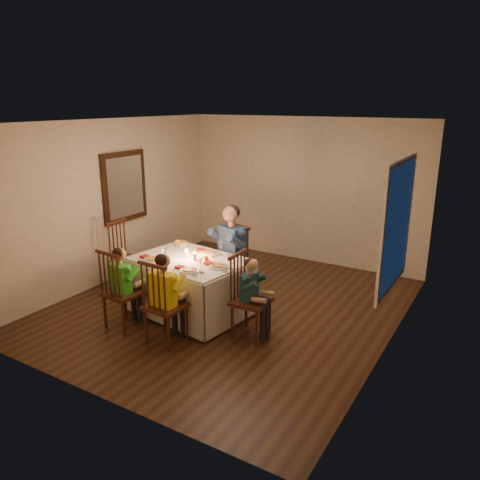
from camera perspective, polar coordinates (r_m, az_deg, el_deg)
The scene contains 26 objects.
ground at distance 6.85m, azimuth -1.32°, elevation -8.08°, with size 5.00×5.00×0.00m, color black.
wall_left at distance 7.82m, azimuth -15.51°, elevation 4.51°, with size 0.02×5.00×2.60m, color beige.
wall_right at distance 5.58m, azimuth 18.50°, elevation -0.53°, with size 0.02×5.00×2.60m, color beige.
wall_back at distance 8.58m, azimuth 7.62°, elevation 6.01°, with size 4.50×0.02×2.60m, color beige.
ceiling at distance 6.22m, azimuth -1.48°, elevation 14.20°, with size 5.00×5.00×0.00m, color white.
dining_table at distance 6.48m, azimuth -6.07°, elevation -4.22°, with size 1.66×1.30×0.77m.
chair_adult at distance 7.22m, azimuth -1.13°, elevation -6.75°, with size 0.45×0.43×1.09m, color #37140F, non-canonical shape.
chair_near_left at distance 6.46m, azimuth -13.77°, elevation -10.23°, with size 0.45×0.43×1.09m, color #37140F, non-canonical shape.
chair_near_right at distance 5.99m, azimuth -8.85°, elevation -12.17°, with size 0.45×0.43×1.09m, color #37140F, non-canonical shape.
chair_end at distance 6.05m, azimuth 1.35°, elevation -11.62°, with size 0.45×0.43×1.09m, color #37140F, non-canonical shape.
chair_extra at distance 7.65m, azimuth -13.21°, elevation -5.80°, with size 0.45×0.43×1.09m, color #37140F, non-canonical shape.
adult at distance 7.22m, azimuth -1.13°, elevation -6.75°, with size 0.55×0.50×1.40m, color navy, non-canonical shape.
child_green at distance 6.46m, azimuth -13.77°, elevation -10.23°, with size 0.37×0.34×1.10m, color green, non-canonical shape.
child_yellow at distance 5.99m, azimuth -8.85°, elevation -12.17°, with size 0.40×0.37×1.15m, color yellow, non-canonical shape.
child_teal at distance 6.05m, azimuth 1.35°, elevation -11.62°, with size 0.33×0.31×1.03m, color #1A3941, non-canonical shape.
setting_adult at distance 6.59m, azimuth -3.74°, elevation -1.57°, with size 0.26×0.26×0.02m, color silver.
setting_green at distance 6.41m, azimuth -10.51°, elevation -2.36°, with size 0.26×0.26×0.02m, color silver.
setting_yellow at distance 5.94m, azimuth -6.16°, elevation -3.71°, with size 0.26×0.26×0.02m, color silver.
setting_teal at distance 6.05m, azimuth -2.62°, elevation -3.25°, with size 0.26×0.26×0.02m, color silver.
candle_left at distance 6.43m, azimuth -6.57°, elevation -1.76°, with size 0.06×0.06×0.10m, color white.
candle_right at distance 6.32m, azimuth -5.53°, elevation -2.05°, with size 0.06×0.06×0.10m, color white.
squash at distance 6.99m, azimuth -7.63°, elevation -0.32°, with size 0.09×0.09×0.09m, color gold.
orange_fruit at distance 6.26m, azimuth -4.18°, elevation -2.31°, with size 0.08×0.08×0.08m, color orange.
serving_bowl at distance 6.98m, azimuth -7.16°, elevation -0.49°, with size 0.19×0.19×0.05m, color silver.
wall_mirror at distance 7.97m, azimuth -13.90°, elevation 6.31°, with size 0.06×0.95×1.15m.
window_blinds at distance 5.64m, azimuth 18.49°, elevation 1.74°, with size 0.07×1.34×1.54m.
Camera 1 is at (3.34, -5.25, 2.87)m, focal length 35.00 mm.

